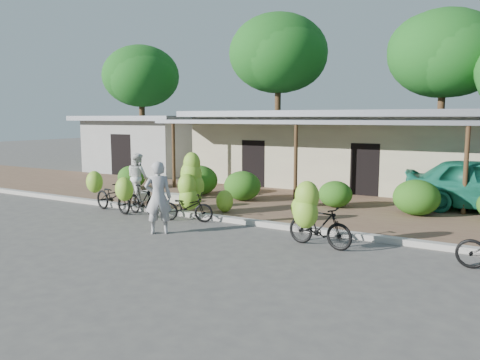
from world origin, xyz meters
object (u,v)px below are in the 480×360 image
object	(u,v)px
tree_center_right	(440,52)
vendor	(158,198)
tree_back_left	(140,75)
bike_far_left	(111,195)
bike_left	(138,198)
sack_far	(144,196)
sack_near	(172,198)
bike_right	(315,219)
bystander	(138,177)
bike_center	(189,192)
tree_far_center	(276,52)

from	to	relation	value
tree_center_right	vendor	bearing A→B (deg)	-105.14
tree_back_left	bike_far_left	size ratio (longest dim) A/B	3.77
bike_left	tree_center_right	bearing A→B (deg)	-8.33
tree_center_right	sack_far	distance (m)	16.80
sack_near	bike_right	bearing A→B (deg)	-22.42
tree_back_left	sack_far	size ratio (longest dim) A/B	10.04
tree_back_left	sack_near	distance (m)	15.26
tree_center_right	bike_far_left	world-z (taller)	tree_center_right
tree_back_left	bike_right	size ratio (longest dim) A/B	4.31
bike_right	sack_near	bearing A→B (deg)	76.77
tree_center_right	bystander	world-z (taller)	tree_center_right
tree_center_right	tree_back_left	bearing A→B (deg)	-168.37
tree_center_right	bike_far_left	distance (m)	18.10
tree_center_right	bike_center	bearing A→B (deg)	-108.10
bike_right	vendor	size ratio (longest dim) A/B	0.90
tree_center_right	sack_near	world-z (taller)	tree_center_right
tree_back_left	sack_near	size ratio (longest dim) A/B	8.86
tree_far_center	bike_left	bearing A→B (deg)	-80.49
tree_back_left	sack_far	world-z (taller)	tree_back_left
tree_far_center	bike_right	size ratio (longest dim) A/B	5.23
tree_far_center	bike_far_left	bearing A→B (deg)	-85.10
tree_back_left	tree_far_center	bearing A→B (deg)	20.56
tree_far_center	bike_right	world-z (taller)	tree_far_center
bike_left	vendor	world-z (taller)	vendor
sack_far	vendor	world-z (taller)	vendor
bike_center	sack_far	xyz separation A→B (m)	(-3.07, 1.42, -0.57)
tree_far_center	vendor	distance (m)	17.86
bike_left	bystander	size ratio (longest dim) A/B	0.96
tree_back_left	bike_left	bearing A→B (deg)	-48.47
tree_far_center	bike_far_left	xyz separation A→B (m)	(1.27, -14.81, -6.34)
bike_center	sack_near	world-z (taller)	bike_center
sack_far	vendor	size ratio (longest dim) A/B	0.39
sack_far	vendor	distance (m)	4.77
bike_left	sack_far	world-z (taller)	bike_left
bike_right	tree_far_center	bearing A→B (deg)	38.16
sack_far	bike_center	bearing A→B (deg)	-24.85
tree_back_left	sack_near	world-z (taller)	tree_back_left
tree_center_right	sack_near	bearing A→B (deg)	-116.72
bystander	tree_back_left	bearing A→B (deg)	-29.81
bike_left	sack_near	xyz separation A→B (m)	(-0.24, 1.93, -0.31)
tree_center_right	bike_center	distance (m)	16.63
bike_far_left	sack_far	size ratio (longest dim) A/B	2.67
tree_far_center	bike_center	size ratio (longest dim) A/B	4.51
bike_far_left	bystander	world-z (taller)	bystander
tree_center_right	bike_left	size ratio (longest dim) A/B	5.12
tree_back_left	bike_center	world-z (taller)	tree_back_left
tree_center_right	sack_far	xyz separation A→B (m)	(-7.94, -13.49, -6.10)
bike_right	bystander	size ratio (longest dim) A/B	1.01
vendor	bystander	xyz separation A→B (m)	(-3.31, 2.85, 0.01)
bike_far_left	bike_right	xyz separation A→B (m)	(7.32, -0.72, 0.13)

